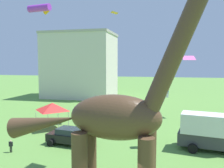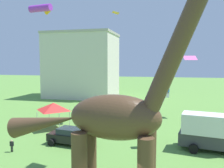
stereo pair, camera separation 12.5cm
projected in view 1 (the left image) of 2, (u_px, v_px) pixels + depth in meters
name	position (u px, v px, depth m)	size (l,w,h in m)	color
dinosaur_sculpture	(114.00, 117.00, 13.10)	(12.03, 2.55, 12.58)	#513823
parked_sedan_left	(70.00, 136.00, 21.84)	(4.38, 2.27, 1.55)	black
parked_box_truck	(211.00, 132.00, 20.27)	(5.87, 3.00, 3.20)	#38383D
person_strolling_adult	(11.00, 145.00, 19.92)	(0.40, 0.18, 1.07)	black
festival_canopy_tent	(53.00, 107.00, 27.10)	(3.15, 3.15, 3.00)	#B2B2B7
kite_high_right	(189.00, 58.00, 32.77)	(1.98, 1.53, 0.63)	pink
kite_near_high	(164.00, 92.00, 21.10)	(0.79, 0.79, 0.89)	#287AE5
kite_high_left	(41.00, 9.00, 24.60)	(2.63, 2.34, 0.75)	purple
kite_far_left	(114.00, 13.00, 29.36)	(1.17, 1.32, 0.21)	orange
background_building_block	(80.00, 65.00, 52.57)	(14.97, 10.93, 14.21)	beige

